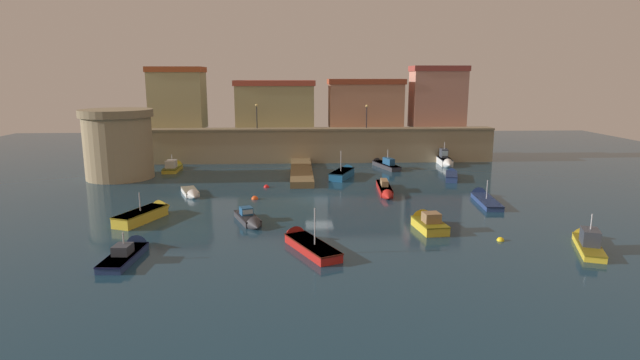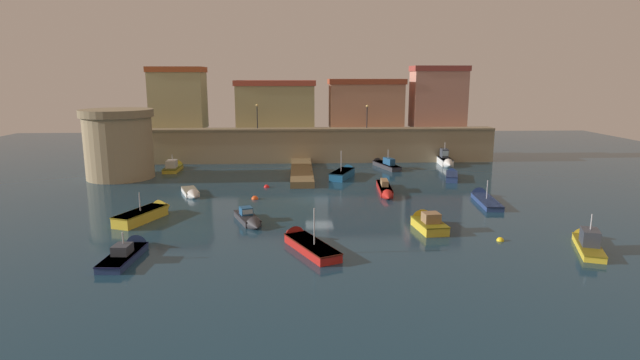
{
  "view_description": "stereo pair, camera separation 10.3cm",
  "coord_description": "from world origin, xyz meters",
  "px_view_note": "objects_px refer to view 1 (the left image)",
  "views": [
    {
      "loc": [
        -2.05,
        -44.59,
        10.86
      ],
      "look_at": [
        0.0,
        -1.31,
        1.99
      ],
      "focal_mm": 28.38,
      "sensor_mm": 36.0,
      "label": 1
    },
    {
      "loc": [
        -1.94,
        -44.59,
        10.86
      ],
      "look_at": [
        0.0,
        -1.31,
        1.99
      ],
      "focal_mm": 28.38,
      "sensor_mm": 36.0,
      "label": 2
    }
  ],
  "objects_px": {
    "quay_lamp_1": "(367,112)",
    "moored_boat_4": "(148,213)",
    "moored_boat_1": "(130,251)",
    "moored_boat_8": "(383,164)",
    "moored_boat_6": "(174,167)",
    "moored_boat_3": "(304,242)",
    "moored_boat_2": "(385,190)",
    "moored_boat_0": "(191,193)",
    "moored_boat_5": "(587,240)",
    "moored_boat_10": "(483,198)",
    "quay_lamp_0": "(257,112)",
    "mooring_buoy_2": "(266,187)",
    "fortress_tower": "(118,144)",
    "moored_boat_12": "(445,160)",
    "moored_boat_11": "(344,173)",
    "moored_boat_9": "(427,222)",
    "moored_boat_13": "(250,220)",
    "moored_boat_7": "(451,175)",
    "mooring_buoy_0": "(500,241)",
    "mooring_buoy_1": "(255,199)"
  },
  "relations": [
    {
      "from": "moored_boat_1",
      "to": "moored_boat_8",
      "type": "bearing_deg",
      "value": -30.8
    },
    {
      "from": "moored_boat_6",
      "to": "moored_boat_8",
      "type": "xyz_separation_m",
      "value": [
        25.19,
        0.76,
        -0.0
      ]
    },
    {
      "from": "fortress_tower",
      "to": "moored_boat_1",
      "type": "bearing_deg",
      "value": -70.41
    },
    {
      "from": "fortress_tower",
      "to": "moored_boat_3",
      "type": "height_order",
      "value": "fortress_tower"
    },
    {
      "from": "moored_boat_3",
      "to": "moored_boat_11",
      "type": "distance_m",
      "value": 23.81
    },
    {
      "from": "moored_boat_6",
      "to": "moored_boat_8",
      "type": "bearing_deg",
      "value": -89.04
    },
    {
      "from": "moored_boat_0",
      "to": "moored_boat_5",
      "type": "xyz_separation_m",
      "value": [
        28.64,
        -15.7,
        0.16
      ]
    },
    {
      "from": "quay_lamp_1",
      "to": "moored_boat_4",
      "type": "height_order",
      "value": "quay_lamp_1"
    },
    {
      "from": "moored_boat_0",
      "to": "moored_boat_4",
      "type": "relative_size",
      "value": 0.71
    },
    {
      "from": "moored_boat_12",
      "to": "moored_boat_13",
      "type": "relative_size",
      "value": 1.07
    },
    {
      "from": "fortress_tower",
      "to": "moored_boat_12",
      "type": "height_order",
      "value": "fortress_tower"
    },
    {
      "from": "quay_lamp_0",
      "to": "moored_boat_2",
      "type": "height_order",
      "value": "quay_lamp_0"
    },
    {
      "from": "fortress_tower",
      "to": "mooring_buoy_1",
      "type": "height_order",
      "value": "fortress_tower"
    },
    {
      "from": "moored_boat_3",
      "to": "mooring_buoy_0",
      "type": "bearing_deg",
      "value": -112.39
    },
    {
      "from": "quay_lamp_1",
      "to": "moored_boat_12",
      "type": "relative_size",
      "value": 0.58
    },
    {
      "from": "moored_boat_6",
      "to": "mooring_buoy_2",
      "type": "bearing_deg",
      "value": -132.38
    },
    {
      "from": "moored_boat_1",
      "to": "moored_boat_13",
      "type": "relative_size",
      "value": 1.21
    },
    {
      "from": "moored_boat_5",
      "to": "moored_boat_7",
      "type": "bearing_deg",
      "value": 25.71
    },
    {
      "from": "moored_boat_1",
      "to": "moored_boat_3",
      "type": "relative_size",
      "value": 0.88
    },
    {
      "from": "moored_boat_0",
      "to": "moored_boat_9",
      "type": "distance_m",
      "value": 22.24
    },
    {
      "from": "moored_boat_0",
      "to": "moored_boat_10",
      "type": "relative_size",
      "value": 0.62
    },
    {
      "from": "quay_lamp_0",
      "to": "moored_boat_1",
      "type": "bearing_deg",
      "value": -98.93
    },
    {
      "from": "moored_boat_5",
      "to": "mooring_buoy_1",
      "type": "xyz_separation_m",
      "value": [
        -22.64,
        14.06,
        -0.41
      ]
    },
    {
      "from": "moored_boat_10",
      "to": "moored_boat_13",
      "type": "relative_size",
      "value": 1.46
    },
    {
      "from": "moored_boat_3",
      "to": "moored_boat_12",
      "type": "distance_m",
      "value": 35.2
    },
    {
      "from": "moored_boat_11",
      "to": "moored_boat_9",
      "type": "bearing_deg",
      "value": -145.02
    },
    {
      "from": "moored_boat_4",
      "to": "moored_boat_6",
      "type": "height_order",
      "value": "moored_boat_4"
    },
    {
      "from": "moored_boat_0",
      "to": "moored_boat_12",
      "type": "distance_m",
      "value": 32.24
    },
    {
      "from": "moored_boat_2",
      "to": "mooring_buoy_2",
      "type": "distance_m",
      "value": 11.86
    },
    {
      "from": "fortress_tower",
      "to": "moored_boat_2",
      "type": "relative_size",
      "value": 1.08
    },
    {
      "from": "moored_boat_12",
      "to": "mooring_buoy_0",
      "type": "height_order",
      "value": "moored_boat_12"
    },
    {
      "from": "moored_boat_9",
      "to": "moored_boat_13",
      "type": "distance_m",
      "value": 13.15
    },
    {
      "from": "quay_lamp_1",
      "to": "mooring_buoy_1",
      "type": "relative_size",
      "value": 4.76
    },
    {
      "from": "moored_boat_5",
      "to": "moored_boat_13",
      "type": "xyz_separation_m",
      "value": [
        -22.4,
        6.25,
        -0.09
      ]
    },
    {
      "from": "quay_lamp_0",
      "to": "moored_boat_8",
      "type": "xyz_separation_m",
      "value": [
        15.6,
        -4.07,
        -6.1
      ]
    },
    {
      "from": "quay_lamp_1",
      "to": "moored_boat_0",
      "type": "bearing_deg",
      "value": -135.71
    },
    {
      "from": "moored_boat_1",
      "to": "moored_boat_6",
      "type": "height_order",
      "value": "moored_boat_6"
    },
    {
      "from": "moored_boat_3",
      "to": "moored_boat_10",
      "type": "bearing_deg",
      "value": -78.89
    },
    {
      "from": "moored_boat_7",
      "to": "moored_boat_8",
      "type": "xyz_separation_m",
      "value": [
        -6.27,
        7.19,
        0.05
      ]
    },
    {
      "from": "moored_boat_2",
      "to": "moored_boat_6",
      "type": "relative_size",
      "value": 1.36
    },
    {
      "from": "quay_lamp_1",
      "to": "moored_boat_4",
      "type": "distance_m",
      "value": 33.74
    },
    {
      "from": "fortress_tower",
      "to": "moored_boat_1",
      "type": "relative_size",
      "value": 1.32
    },
    {
      "from": "moored_boat_8",
      "to": "mooring_buoy_0",
      "type": "height_order",
      "value": "moored_boat_8"
    },
    {
      "from": "moored_boat_9",
      "to": "mooring_buoy_0",
      "type": "relative_size",
      "value": 8.78
    },
    {
      "from": "moored_boat_0",
      "to": "moored_boat_10",
      "type": "height_order",
      "value": "moored_boat_10"
    },
    {
      "from": "moored_boat_1",
      "to": "moored_boat_5",
      "type": "distance_m",
      "value": 29.21
    },
    {
      "from": "moored_boat_4",
      "to": "moored_boat_10",
      "type": "xyz_separation_m",
      "value": [
        28.21,
        4.56,
        -0.2
      ]
    },
    {
      "from": "moored_boat_5",
      "to": "moored_boat_1",
      "type": "bearing_deg",
      "value": 111.38
    },
    {
      "from": "moored_boat_2",
      "to": "moored_boat_5",
      "type": "xyz_separation_m",
      "value": [
        10.46,
        -15.82,
        0.04
      ]
    },
    {
      "from": "moored_boat_6",
      "to": "quay_lamp_0",
      "type": "bearing_deg",
      "value": -64.01
    }
  ]
}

